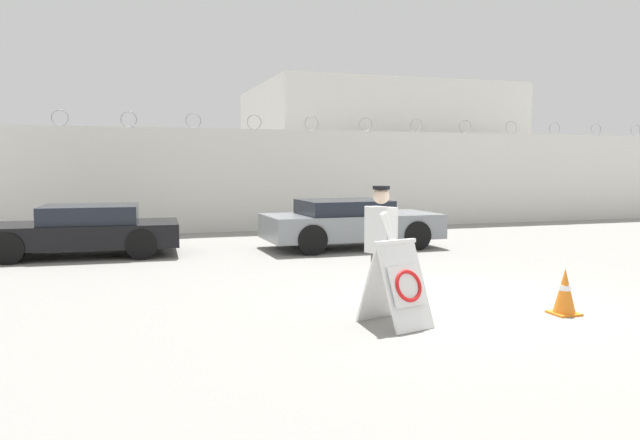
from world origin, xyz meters
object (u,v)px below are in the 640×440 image
(security_guard, at_px, (381,242))
(traffic_cone_near, at_px, (565,292))
(barricade_sign, at_px, (398,283))
(parked_car_rear_sedan, at_px, (350,223))
(parked_car_front_coupe, at_px, (83,230))

(security_guard, height_order, traffic_cone_near, security_guard)
(security_guard, bearing_deg, barricade_sign, -26.78)
(security_guard, xyz_separation_m, parked_car_rear_sedan, (2.01, 6.50, -0.37))
(barricade_sign, distance_m, parked_car_rear_sedan, 7.52)
(barricade_sign, bearing_deg, security_guard, 68.53)
(security_guard, relative_size, parked_car_front_coupe, 0.41)
(barricade_sign, relative_size, security_guard, 0.63)
(security_guard, bearing_deg, parked_car_rear_sedan, 141.67)
(parked_car_rear_sedan, bearing_deg, parked_car_front_coupe, 173.84)
(barricade_sign, distance_m, security_guard, 0.85)
(security_guard, height_order, parked_car_front_coupe, security_guard)
(traffic_cone_near, bearing_deg, barricade_sign, 176.09)
(barricade_sign, xyz_separation_m, traffic_cone_near, (2.47, -0.17, -0.23))
(parked_car_rear_sedan, bearing_deg, barricade_sign, -106.91)
(parked_car_front_coupe, height_order, parked_car_rear_sedan, parked_car_rear_sedan)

